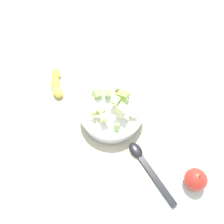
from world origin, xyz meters
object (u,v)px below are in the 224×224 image
at_px(whole_apple, 196,179).
at_px(banana_whole, 56,83).
at_px(salad_bowl, 112,112).
at_px(serving_spoon, 145,162).

distance_m(whole_apple, banana_whole, 0.60).
height_order(salad_bowl, serving_spoon, salad_bowl).
relative_size(salad_bowl, serving_spoon, 0.97).
xyz_separation_m(salad_bowl, whole_apple, (-0.34, -0.03, -0.00)).
height_order(salad_bowl, whole_apple, salad_bowl).
bearing_deg(serving_spoon, salad_bowl, -10.90).
distance_m(salad_bowl, whole_apple, 0.34).
relative_size(serving_spoon, whole_apple, 2.90).
relative_size(whole_apple, banana_whole, 0.56).
xyz_separation_m(serving_spoon, whole_apple, (-0.14, -0.07, 0.02)).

